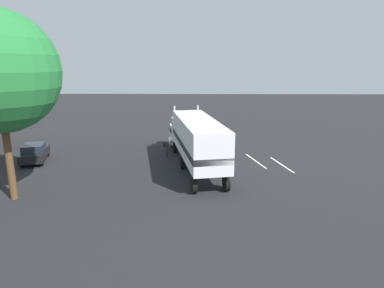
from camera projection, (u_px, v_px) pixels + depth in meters
The scene contains 7 objects.
ground_plane at pixel (184, 148), 32.90m from camera, with size 120.00×120.00×0.00m, color #232326.
lane_stripe_near at pixel (221, 157), 29.75m from camera, with size 4.40×0.16×0.01m, color silver.
lane_stripe_mid at pixel (256, 161), 28.46m from camera, with size 4.40×0.16×0.01m, color silver.
lane_stripe_far at pixel (282, 165), 27.40m from camera, with size 4.40×0.16×0.01m, color silver.
semi_truck at pixel (195, 137), 26.11m from camera, with size 14.37×5.35×4.50m.
person_bystander at pixel (166, 147), 29.51m from camera, with size 0.34×0.45×1.63m.
parked_car at pixel (35, 152), 28.17m from camera, with size 4.72×2.93×1.57m.
Camera 1 is at (-31.82, -1.46, 8.29)m, focal length 30.39 mm.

